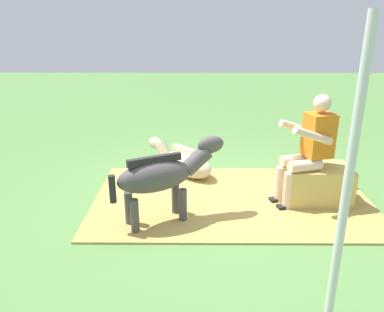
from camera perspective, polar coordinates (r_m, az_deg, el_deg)
name	(u,v)px	position (r m, az deg, el deg)	size (l,w,h in m)	color
ground_plane	(211,198)	(4.91, 2.80, -6.33)	(24.00, 24.00, 0.00)	#568442
hay_patch	(231,199)	(4.88, 5.90, -6.40)	(3.43, 2.04, 0.02)	tan
hay_bale	(317,184)	(4.96, 18.10, -4.05)	(0.77, 0.50, 0.47)	tan
person_seated	(309,146)	(4.71, 17.01, 1.45)	(0.71, 0.53, 1.35)	beige
pony_standing	(163,175)	(4.15, -4.38, -2.89)	(1.24, 0.79, 0.92)	#4C4747
pony_lying	(183,162)	(5.58, -1.35, -0.86)	(1.12, 1.16, 0.42)	beige
soda_bottle	(349,180)	(5.51, 22.39, -3.28)	(0.07, 0.07, 0.28)	#197233
tent_pole_left	(346,196)	(2.60, 21.93, -5.59)	(0.06, 0.06, 2.21)	silver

